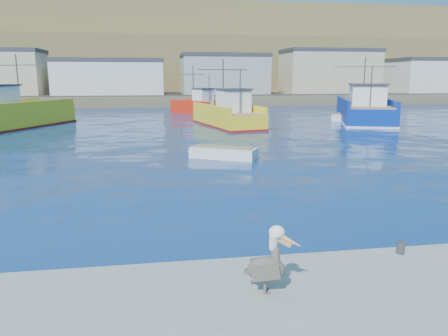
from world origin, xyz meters
name	(u,v)px	position (x,y,z in m)	size (l,w,h in m)	color
ground	(248,232)	(0.00, 0.00, 0.00)	(260.00, 260.00, 0.00)	navy
dock_bollards	(305,254)	(0.60, -3.40, 0.65)	(36.20, 0.20, 0.30)	#4C4C4C
far_shore	(162,60)	(0.00, 109.20, 8.98)	(200.00, 81.00, 24.00)	brown
trawler_yellow_a	(8,115)	(-16.08, 30.78, 1.18)	(9.97, 14.44, 6.83)	yellow
trawler_yellow_b	(228,116)	(4.33, 29.12, 1.01)	(5.86, 11.19, 6.43)	yellow
trawler_blue	(364,111)	(19.22, 30.89, 1.17)	(9.02, 14.43, 6.81)	navy
boat_orange	(199,106)	(3.04, 44.20, 1.00)	(6.79, 7.99, 6.00)	red
skiff_mid	(223,154)	(1.19, 12.34, 0.27)	(4.02, 3.00, 0.84)	silver
skiff_far	(342,117)	(17.83, 33.32, 0.28)	(3.46, 4.16, 0.88)	silver
pelican	(268,264)	(-0.65, -4.74, 1.09)	(1.12, 0.58, 1.38)	#595451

